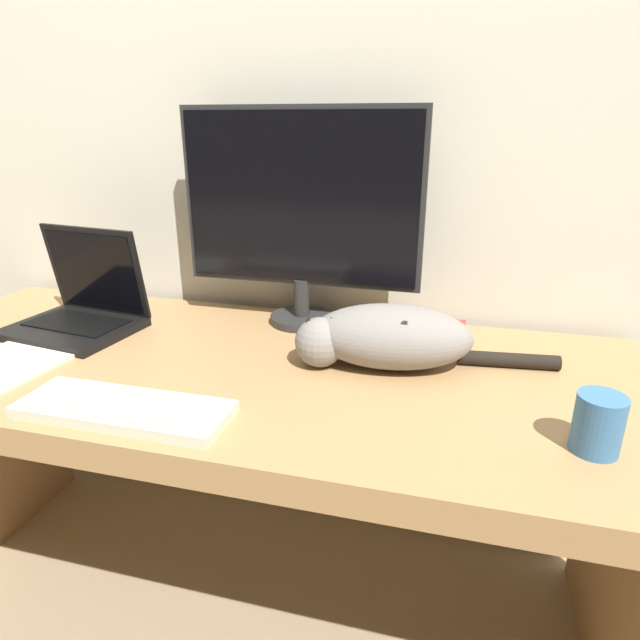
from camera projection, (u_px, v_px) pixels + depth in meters
name	position (u px, v px, depth m)	size (l,w,h in m)	color
wall_back	(293.00, 78.00, 1.34)	(6.40, 0.06, 2.60)	beige
desk	(244.00, 414.00, 1.22)	(1.74, 0.72, 0.70)	#A37A4C
monitor	(301.00, 210.00, 1.30)	(0.60, 0.16, 0.53)	#282828
laptop	(80.00, 310.00, 1.35)	(0.32, 0.27, 0.25)	black
external_keyboard	(124.00, 409.00, 0.96)	(0.39, 0.13, 0.02)	beige
cat	(386.00, 336.00, 1.13)	(0.55, 0.21, 0.14)	gray
coffee_mug	(598.00, 424.00, 0.84)	(0.08, 0.08, 0.10)	teal
small_toy	(455.00, 331.00, 1.28)	(0.04, 0.04, 0.04)	red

